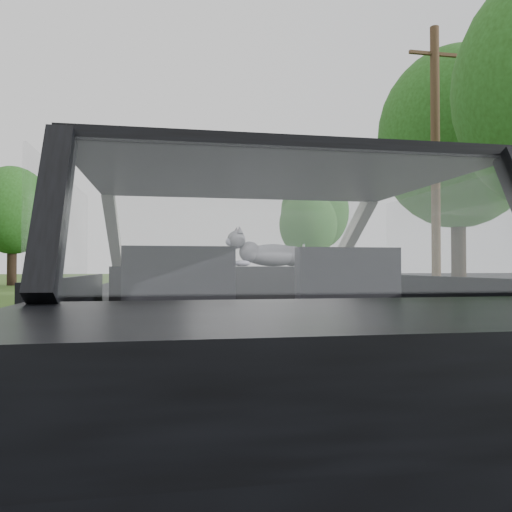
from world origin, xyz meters
name	(u,v)px	position (x,y,z in m)	size (l,w,h in m)	color
ground	(252,451)	(0.00, 0.00, 0.00)	(140.00, 140.00, 0.00)	#292929
subject_car	(252,317)	(0.00, 0.00, 0.72)	(1.80, 4.00, 1.45)	black
dashboard	(236,289)	(0.00, 0.62, 0.85)	(1.58, 0.45, 0.30)	black
driver_seat	(179,292)	(-0.40, -0.29, 0.88)	(0.50, 0.72, 0.42)	black
passenger_seat	(340,290)	(0.40, -0.29, 0.88)	(0.50, 0.72, 0.42)	black
steering_wheel	(176,280)	(-0.40, 0.33, 0.92)	(0.36, 0.36, 0.04)	black
cat	(274,254)	(0.26, 0.64, 1.09)	(0.59, 0.18, 0.26)	#908F9B
guardrail	(346,282)	(4.30, 10.00, 0.58)	(0.05, 90.00, 0.32)	#A8A8A8
other_car	(169,272)	(-0.26, 22.82, 0.72)	(1.73, 4.38, 1.44)	silver
highway_sign	(304,265)	(6.85, 23.09, 1.11)	(0.09, 0.89, 2.22)	#11531B
utility_pole	(435,162)	(7.75, 11.42, 4.23)	(0.27, 0.27, 8.46)	brown
tree_1	(458,173)	(10.63, 14.77, 4.61)	(6.08, 6.08, 9.21)	#214815
tree_2	(308,238)	(9.05, 29.85, 2.97)	(3.92, 3.92, 5.95)	#214815
tree_3	(315,227)	(12.27, 38.79, 4.46)	(5.89, 5.89, 8.92)	#214815
tree_6	(12,228)	(-8.49, 25.67, 3.09)	(4.07, 4.07, 6.17)	#214815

